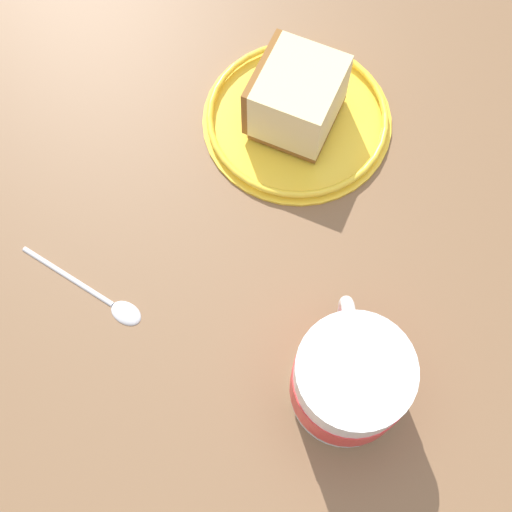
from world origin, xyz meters
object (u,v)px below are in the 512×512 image
object	(u,v)px
tea_mug	(350,381)
teaspoon	(105,299)
cake_slice	(296,97)
small_plate	(297,118)

from	to	relation	value
tea_mug	teaspoon	world-z (taller)	tea_mug
cake_slice	tea_mug	world-z (taller)	tea_mug
small_plate	teaspoon	world-z (taller)	small_plate
cake_slice	tea_mug	size ratio (longest dim) A/B	0.98
tea_mug	teaspoon	size ratio (longest dim) A/B	0.99
cake_slice	tea_mug	xyz separation A→B (cm)	(26.25, -7.56, 0.11)
small_plate	teaspoon	size ratio (longest dim) A/B	1.62
small_plate	teaspoon	xyz separation A→B (cm)	(10.06, -23.69, -0.29)
small_plate	teaspoon	bearing A→B (deg)	-66.99
small_plate	cake_slice	distance (cm)	3.41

